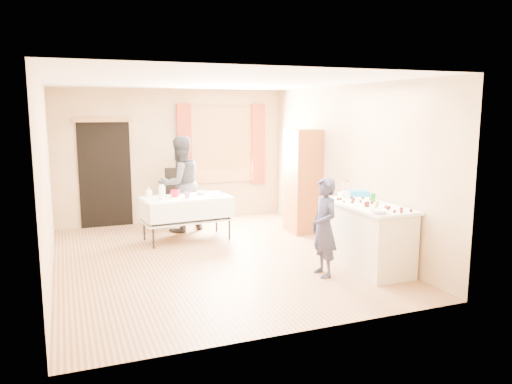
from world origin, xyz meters
name	(u,v)px	position (x,y,z in m)	size (l,w,h in m)	color
floor	(213,259)	(0.00, 0.00, -0.01)	(4.50, 5.50, 0.02)	#9E7047
ceiling	(211,81)	(0.00, 0.00, 2.61)	(4.50, 5.50, 0.02)	white
wall_back	(173,156)	(0.00, 2.76, 1.30)	(4.50, 0.02, 2.60)	tan
wall_front	(294,206)	(0.00, -2.76, 1.30)	(4.50, 0.02, 2.60)	tan
wall_left	(45,180)	(-2.26, 0.00, 1.30)	(0.02, 5.50, 2.60)	tan
wall_right	(346,166)	(2.26, 0.00, 1.30)	(0.02, 5.50, 2.60)	tan
window_frame	(222,145)	(1.00, 2.72, 1.50)	(1.32, 0.06, 1.52)	olive
window_pane	(222,145)	(1.00, 2.71, 1.50)	(1.20, 0.02, 1.40)	white
curtain_left	(185,146)	(0.22, 2.67, 1.50)	(0.28, 0.06, 1.65)	maroon
curtain_right	(258,144)	(1.78, 2.67, 1.50)	(0.28, 0.06, 1.65)	maroon
doorway	(105,174)	(-1.30, 2.73, 1.00)	(0.95, 0.04, 2.00)	black
door_lintel	(103,120)	(-1.30, 2.70, 2.02)	(1.05, 0.06, 0.08)	olive
cabinet	(303,181)	(1.99, 1.01, 0.93)	(0.50, 0.60, 1.86)	brown
counter	(368,236)	(1.89, -1.24, 0.45)	(0.69, 1.45, 0.91)	beige
party_table	(187,214)	(-0.12, 1.19, 0.45)	(1.54, 0.88, 0.75)	black
chair	(176,209)	(-0.06, 2.32, 0.33)	(0.58, 0.58, 1.09)	black
girl	(324,227)	(1.16, -1.30, 0.66)	(0.32, 0.49, 1.33)	#1F203A
woman	(180,184)	(-0.06, 1.87, 0.87)	(1.01, 0.89, 1.74)	black
soda_can	(373,198)	(2.06, -1.08, 0.97)	(0.07, 0.07, 0.12)	#107B1B
mixing_bowl	(378,211)	(1.65, -1.79, 0.94)	(0.26, 0.26, 0.05)	white
foam_block	(344,195)	(1.87, -0.61, 0.95)	(0.15, 0.10, 0.08)	white
blue_basket	(358,193)	(2.14, -0.57, 0.95)	(0.30, 0.20, 0.08)	#1481D1
pitcher	(162,193)	(-0.54, 1.08, 0.86)	(0.11, 0.11, 0.22)	silver
cup_red	(175,193)	(-0.29, 1.25, 0.81)	(0.18, 0.18, 0.12)	red
cup_rainbow	(187,195)	(-0.13, 1.05, 0.80)	(0.15, 0.15, 0.10)	red
small_bowl	(201,193)	(0.19, 1.33, 0.78)	(0.20, 0.20, 0.06)	white
pastry_tray	(218,195)	(0.42, 1.11, 0.76)	(0.28, 0.20, 0.02)	white
bottle	(149,192)	(-0.72, 1.35, 0.84)	(0.11, 0.11, 0.19)	white
cake_balls	(371,204)	(1.88, -1.31, 0.93)	(0.50, 1.12, 0.04)	#3F2314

